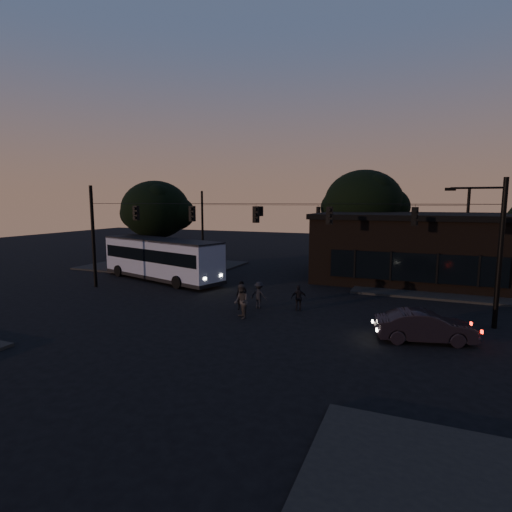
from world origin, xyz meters
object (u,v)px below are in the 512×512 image
at_px(bus, 161,257).
at_px(pedestrian_b, 241,301).
at_px(building, 415,247).
at_px(pedestrian_c, 299,298).
at_px(car, 425,326).
at_px(pedestrian_a, 241,295).
at_px(pedestrian_d, 259,295).

distance_m(bus, pedestrian_b, 12.83).
height_order(building, pedestrian_c, building).
bearing_deg(bus, car, -3.96).
bearing_deg(pedestrian_b, bus, -164.01).
bearing_deg(pedestrian_b, pedestrian_a, 165.29).
height_order(bus, pedestrian_a, bus).
xyz_separation_m(building, pedestrian_c, (-6.04, -12.61, -1.94)).
relative_size(pedestrian_a, pedestrian_d, 1.07).
bearing_deg(pedestrian_c, pedestrian_a, -4.18).
xyz_separation_m(bus, pedestrian_d, (10.55, -4.98, -1.09)).
height_order(car, pedestrian_c, pedestrian_c).
height_order(bus, pedestrian_b, bus).
xyz_separation_m(bus, car, (19.68, -7.48, -1.18)).
bearing_deg(pedestrian_d, pedestrian_b, 90.64).
distance_m(pedestrian_a, pedestrian_d, 1.10).
distance_m(car, pedestrian_a, 10.09).
relative_size(bus, pedestrian_c, 7.99).
height_order(car, pedestrian_d, pedestrian_d).
xyz_separation_m(pedestrian_a, pedestrian_d, (0.81, 0.75, -0.06)).
relative_size(bus, pedestrian_d, 7.63).
relative_size(pedestrian_b, pedestrian_d, 1.18).
relative_size(pedestrian_b, pedestrian_c, 1.24).
bearing_deg(car, pedestrian_a, 65.79).
height_order(building, pedestrian_a, building).
bearing_deg(car, pedestrian_c, 53.19).
distance_m(pedestrian_b, pedestrian_d, 2.37).
relative_size(building, pedestrian_c, 10.07).
height_order(bus, car, bus).
relative_size(building, pedestrian_b, 8.13).
bearing_deg(pedestrian_b, building, 111.96).
bearing_deg(car, pedestrian_d, 60.48).
height_order(bus, pedestrian_c, bus).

